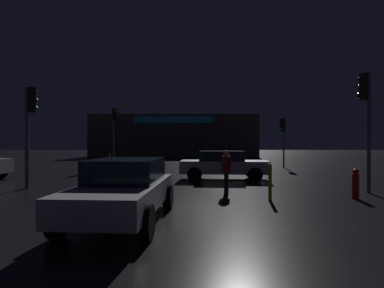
% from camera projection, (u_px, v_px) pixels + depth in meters
% --- Properties ---
extents(ground_plane, '(120.00, 120.00, 0.00)m').
position_uv_depth(ground_plane, '(191.00, 175.00, 18.46)').
color(ground_plane, black).
extents(store_building, '(21.14, 9.83, 5.35)m').
position_uv_depth(store_building, '(175.00, 136.00, 44.63)').
color(store_building, '#4C4742').
rests_on(store_building, ground).
extents(traffic_signal_main, '(0.42, 0.42, 4.42)m').
position_uv_depth(traffic_signal_main, '(366.00, 107.00, 12.05)').
color(traffic_signal_main, '#595B60').
rests_on(traffic_signal_main, ground).
extents(traffic_signal_opposite, '(0.42, 0.42, 4.32)m').
position_uv_depth(traffic_signal_opposite, '(114.00, 123.00, 23.66)').
color(traffic_signal_opposite, '#595B60').
rests_on(traffic_signal_opposite, ground).
extents(traffic_signal_cross_left, '(0.43, 0.41, 4.09)m').
position_uv_depth(traffic_signal_cross_left, '(30.00, 118.00, 13.16)').
color(traffic_signal_cross_left, '#595B60').
rests_on(traffic_signal_cross_left, ground).
extents(traffic_signal_cross_right, '(0.43, 0.41, 3.61)m').
position_uv_depth(traffic_signal_cross_right, '(283.00, 131.00, 23.88)').
color(traffic_signal_cross_right, '#595B60').
rests_on(traffic_signal_cross_right, ground).
extents(car_near, '(4.42, 2.23, 1.43)m').
position_uv_depth(car_near, '(224.00, 164.00, 16.14)').
color(car_near, '#B7B7BF').
rests_on(car_near, ground).
extents(car_crossing, '(2.17, 4.59, 1.46)m').
position_uv_depth(car_crossing, '(124.00, 188.00, 7.80)').
color(car_crossing, '#B7B7BF').
rests_on(car_crossing, ground).
extents(pedestrian, '(0.37, 0.37, 1.58)m').
position_uv_depth(pedestrian, '(226.00, 169.00, 11.79)').
color(pedestrian, black).
rests_on(pedestrian, ground).
extents(fire_hydrant, '(0.22, 0.22, 0.99)m').
position_uv_depth(fire_hydrant, '(355.00, 184.00, 10.76)').
color(fire_hydrant, red).
rests_on(fire_hydrant, ground).
extents(bollard_kerb_a, '(0.11, 0.11, 1.18)m').
position_uv_depth(bollard_kerb_a, '(270.00, 182.00, 10.40)').
color(bollard_kerb_a, gold).
rests_on(bollard_kerb_a, ground).
extents(bollard_kerb_b, '(0.13, 0.13, 0.99)m').
position_uv_depth(bollard_kerb_b, '(110.00, 160.00, 25.77)').
color(bollard_kerb_b, gold).
rests_on(bollard_kerb_b, ground).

